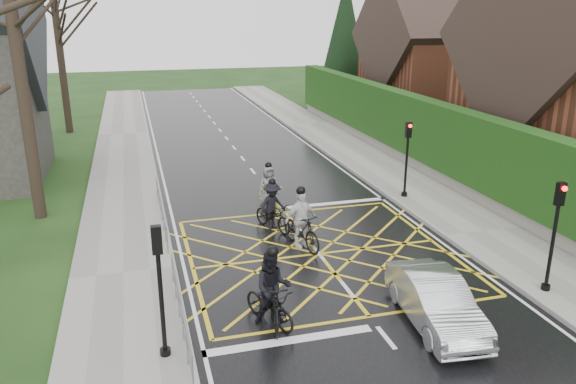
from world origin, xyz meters
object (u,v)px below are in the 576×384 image
cyclist_back (273,295)px  cyclist_mid (273,211)px  cyclist_rear (269,301)px  cyclist_lead (269,193)px  car (436,301)px  cyclist_front (301,225)px

cyclist_back → cyclist_mid: cyclist_back is taller
cyclist_rear → cyclist_lead: cyclist_lead is taller
cyclist_mid → car: cyclist_mid is taller
cyclist_rear → cyclist_back: cyclist_back is taller
cyclist_rear → cyclist_back: bearing=-61.4°
cyclist_rear → cyclist_lead: (2.00, 8.20, 0.07)m
cyclist_mid → cyclist_lead: size_ratio=1.02×
cyclist_back → cyclist_lead: bearing=86.2°
cyclist_mid → cyclist_back: bearing=-127.6°
cyclist_mid → cyclist_front: size_ratio=0.93×
cyclist_front → cyclist_lead: (-0.09, 3.99, -0.13)m
cyclist_rear → car: size_ratio=0.51×
cyclist_lead → cyclist_front: bearing=-97.7°
cyclist_lead → car: (1.91, -9.36, -0.02)m
cyclist_back → car: cyclist_back is taller
cyclist_back → cyclist_lead: cyclist_back is taller
cyclist_mid → car: (2.32, -7.20, -0.06)m
cyclist_mid → cyclist_front: (0.49, -1.83, 0.09)m
cyclist_rear → cyclist_back: (0.09, -0.07, 0.20)m
cyclist_rear → cyclist_lead: size_ratio=0.97×
car → cyclist_rear: bearing=169.2°
cyclist_back → cyclist_mid: (1.51, 6.10, -0.10)m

